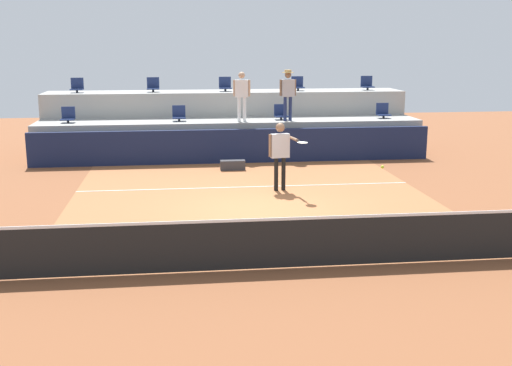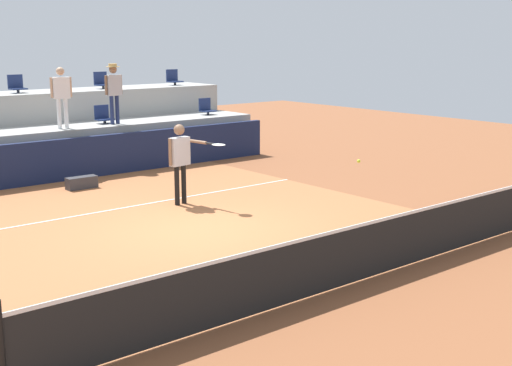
{
  "view_description": "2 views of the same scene",
  "coord_description": "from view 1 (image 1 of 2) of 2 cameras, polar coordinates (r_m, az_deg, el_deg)",
  "views": [
    {
      "loc": [
        -1.8,
        -14.27,
        3.82
      ],
      "look_at": [
        -0.18,
        -1.25,
        0.92
      ],
      "focal_mm": 44.52,
      "sensor_mm": 36.0,
      "label": 1
    },
    {
      "loc": [
        -7.29,
        -10.63,
        3.64
      ],
      "look_at": [
        0.88,
        -0.7,
        0.91
      ],
      "focal_mm": 47.89,
      "sensor_mm": 36.0,
      "label": 2
    }
  ],
  "objects": [
    {
      "name": "ground_plane",
      "position": [
        14.88,
        0.09,
        -2.42
      ],
      "size": [
        40.0,
        40.0,
        0.0
      ],
      "primitive_type": "plane",
      "color": "brown"
    },
    {
      "name": "court_inner_paint",
      "position": [
        15.84,
        -0.36,
        -1.48
      ],
      "size": [
        9.0,
        10.0,
        0.01
      ],
      "primitive_type": "cube",
      "color": "#A36038",
      "rests_on": "ground_plane"
    },
    {
      "name": "court_service_line",
      "position": [
        17.19,
        -0.91,
        -0.35
      ],
      "size": [
        9.0,
        0.06,
        0.0
      ],
      "primitive_type": "cube",
      "color": "silver",
      "rests_on": "ground_plane"
    },
    {
      "name": "tennis_net",
      "position": [
        10.94,
        2.72,
        -5.22
      ],
      "size": [
        10.48,
        0.08,
        1.07
      ],
      "color": "black",
      "rests_on": "ground_plane"
    },
    {
      "name": "sponsor_backboard",
      "position": [
        20.61,
        -2.0,
        3.32
      ],
      "size": [
        13.0,
        0.16,
        1.1
      ],
      "primitive_type": "cube",
      "color": "#141E42",
      "rests_on": "ground_plane"
    },
    {
      "name": "seating_tier_lower",
      "position": [
        21.88,
        -2.3,
        4.05
      ],
      "size": [
        13.0,
        1.8,
        1.25
      ],
      "primitive_type": "cube",
      "color": "#9E9E99",
      "rests_on": "ground_plane"
    },
    {
      "name": "seating_tier_upper",
      "position": [
        23.6,
        -2.68,
        5.71
      ],
      "size": [
        13.0,
        1.8,
        2.1
      ],
      "primitive_type": "cube",
      "color": "#9E9E99",
      "rests_on": "ground_plane"
    },
    {
      "name": "stadium_chair_lower_far_left",
      "position": [
        21.93,
        -16.53,
        5.78
      ],
      "size": [
        0.44,
        0.4,
        0.52
      ],
      "color": "#2D2D33",
      "rests_on": "seating_tier_lower"
    },
    {
      "name": "stadium_chair_lower_left",
      "position": [
        21.63,
        -6.94,
        6.12
      ],
      "size": [
        0.44,
        0.4,
        0.52
      ],
      "color": "#2D2D33",
      "rests_on": "seating_tier_lower"
    },
    {
      "name": "stadium_chair_lower_right",
      "position": [
        21.92,
        2.24,
        6.28
      ],
      "size": [
        0.44,
        0.4,
        0.52
      ],
      "color": "#2D2D33",
      "rests_on": "seating_tier_lower"
    },
    {
      "name": "stadium_chair_lower_far_right",
      "position": [
        22.78,
        11.34,
        6.29
      ],
      "size": [
        0.44,
        0.4,
        0.52
      ],
      "color": "#2D2D33",
      "rests_on": "seating_tier_lower"
    },
    {
      "name": "stadium_chair_upper_far_left",
      "position": [
        23.61,
        -15.78,
        8.34
      ],
      "size": [
        0.44,
        0.4,
        0.52
      ],
      "color": "#2D2D33",
      "rests_on": "seating_tier_upper"
    },
    {
      "name": "stadium_chair_upper_left",
      "position": [
        23.37,
        -9.23,
        8.61
      ],
      "size": [
        0.44,
        0.4,
        0.52
      ],
      "color": "#2D2D33",
      "rests_on": "seating_tier_upper"
    },
    {
      "name": "stadium_chair_upper_center",
      "position": [
        23.42,
        -2.79,
        8.76
      ],
      "size": [
        0.44,
        0.4,
        0.52
      ],
      "color": "#2D2D33",
      "rests_on": "seating_tier_upper"
    },
    {
      "name": "stadium_chair_upper_right",
      "position": [
        23.77,
        3.76,
        8.8
      ],
      "size": [
        0.44,
        0.4,
        0.52
      ],
      "color": "#2D2D33",
      "rests_on": "seating_tier_upper"
    },
    {
      "name": "stadium_chair_upper_far_right",
      "position": [
        24.41,
        9.95,
        8.74
      ],
      "size": [
        0.44,
        0.4,
        0.52
      ],
      "color": "#2D2D33",
      "rests_on": "seating_tier_upper"
    },
    {
      "name": "tennis_player",
      "position": [
        16.58,
        2.23,
        3.06
      ],
      "size": [
        0.88,
        1.2,
        1.8
      ],
      "color": "black",
      "rests_on": "ground_plane"
    },
    {
      "name": "spectator_in_grey",
      "position": [
        21.29,
        -1.29,
        8.19
      ],
      "size": [
        0.58,
        0.25,
        1.64
      ],
      "color": "white",
      "rests_on": "seating_tier_lower"
    },
    {
      "name": "spectator_with_hat",
      "position": [
        21.5,
        2.88,
        8.36
      ],
      "size": [
        0.58,
        0.44,
        1.7
      ],
      "color": "navy",
      "rests_on": "seating_tier_lower"
    },
    {
      "name": "tennis_ball",
      "position": [
        13.14,
        11.29,
        1.42
      ],
      "size": [
        0.07,
        0.07,
        0.07
      ],
      "color": "#CCE033"
    },
    {
      "name": "equipment_bag",
      "position": [
        19.51,
        -2.11,
        1.61
      ],
      "size": [
        0.76,
        0.28,
        0.3
      ],
      "primitive_type": "cube",
      "color": "#333338",
      "rests_on": "ground_plane"
    }
  ]
}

